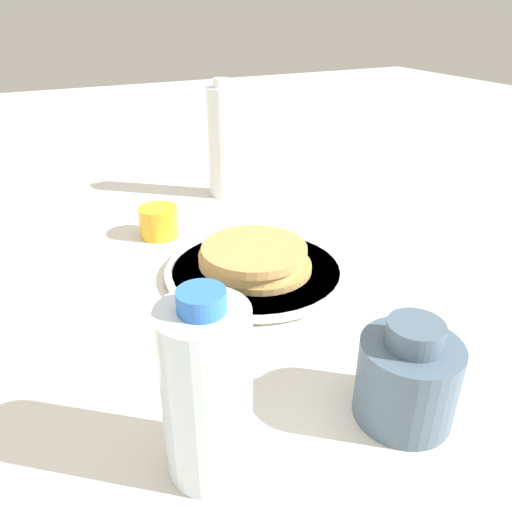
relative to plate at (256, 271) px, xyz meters
name	(u,v)px	position (x,y,z in m)	size (l,w,h in m)	color
ground_plane	(237,270)	(0.02, -0.03, -0.01)	(4.00, 4.00, 0.00)	silver
plate	(256,271)	(0.00, 0.00, 0.00)	(0.29, 0.29, 0.01)	silver
pancake_stack	(254,258)	(0.00, 0.00, 0.03)	(0.17, 0.17, 0.04)	tan
juice_glass	(159,222)	(0.10, -0.21, 0.02)	(0.07, 0.07, 0.06)	yellow
cream_jug	(407,377)	(-0.01, 0.33, 0.04)	(0.10, 0.10, 0.11)	#4C6075
water_bottle_near	(223,142)	(-0.09, -0.36, 0.11)	(0.06, 0.06, 0.25)	white
water_bottle_mid	(207,392)	(0.19, 0.31, 0.08)	(0.08, 0.08, 0.19)	silver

